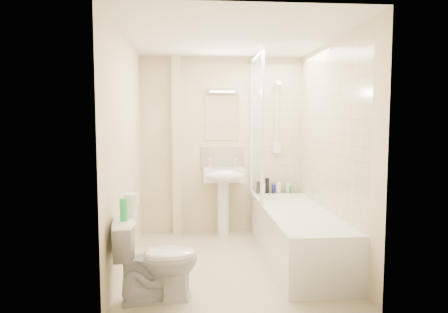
{
  "coord_description": "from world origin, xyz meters",
  "views": [
    {
      "loc": [
        -0.4,
        -4.21,
        1.53
      ],
      "look_at": [
        -0.06,
        0.2,
        1.14
      ],
      "focal_mm": 32.0,
      "sensor_mm": 36.0,
      "label": 1
    }
  ],
  "objects": [
    {
      "name": "bottle_blue",
      "position": [
        0.7,
        1.16,
        0.61
      ],
      "size": [
        0.05,
        0.05,
        0.12
      ],
      "primitive_type": "cylinder",
      "color": "navy",
      "rests_on": "bathtub"
    },
    {
      "name": "tile_back",
      "position": [
        0.75,
        1.24,
        1.42
      ],
      "size": [
        0.7,
        0.01,
        1.75
      ],
      "primitive_type": "cube",
      "color": "beige",
      "rests_on": "wall_back"
    },
    {
      "name": "toilet",
      "position": [
        -0.72,
        -0.85,
        0.36
      ],
      "size": [
        0.56,
        0.79,
        0.72
      ],
      "primitive_type": "imported",
      "rotation": [
        0.0,
        0.0,
        1.68
      ],
      "color": "white",
      "rests_on": "ground"
    },
    {
      "name": "pedestal_sink",
      "position": [
        0.0,
        1.01,
        0.73
      ],
      "size": [
        0.54,
        0.49,
        1.04
      ],
      "color": "white",
      "rests_on": "ground"
    },
    {
      "name": "pipe_boxing",
      "position": [
        -0.62,
        1.19,
        1.2
      ],
      "size": [
        0.12,
        0.12,
        2.4
      ],
      "primitive_type": "cube",
      "color": "beige",
      "rests_on": "ground"
    },
    {
      "name": "bottle_white_b",
      "position": [
        0.91,
        1.16,
        0.62
      ],
      "size": [
        0.06,
        0.06,
        0.14
      ],
      "primitive_type": "cylinder",
      "color": "silver",
      "rests_on": "bathtub"
    },
    {
      "name": "bottle_green",
      "position": [
        0.92,
        1.16,
        0.6
      ],
      "size": [
        0.06,
        0.06,
        0.1
      ],
      "primitive_type": "cylinder",
      "color": "green",
      "rests_on": "bathtub"
    },
    {
      "name": "splashback",
      "position": [
        0.0,
        1.24,
        1.03
      ],
      "size": [
        0.6,
        0.02,
        0.3
      ],
      "primitive_type": "cube",
      "color": "beige",
      "rests_on": "wall_back"
    },
    {
      "name": "bottle_black_a",
      "position": [
        0.49,
        1.16,
        0.63
      ],
      "size": [
        0.05,
        0.05,
        0.16
      ],
      "primitive_type": "cylinder",
      "color": "black",
      "rests_on": "bathtub"
    },
    {
      "name": "strip_light",
      "position": [
        0.0,
        1.22,
        1.95
      ],
      "size": [
        0.42,
        0.07,
        0.07
      ],
      "primitive_type": "cube",
      "color": "silver",
      "rests_on": "wall_back"
    },
    {
      "name": "toilet_roll_lower",
      "position": [
        -0.95,
        -0.76,
        0.77
      ],
      "size": [
        0.12,
        0.12,
        0.11
      ],
      "primitive_type": "cylinder",
      "color": "white",
      "rests_on": "toilet"
    },
    {
      "name": "shower_screen",
      "position": [
        0.4,
        0.8,
        1.45
      ],
      "size": [
        0.04,
        0.92,
        1.8
      ],
      "color": "white",
      "rests_on": "bathtub"
    },
    {
      "name": "shower_fixture",
      "position": [
        0.75,
        1.19,
        1.55
      ],
      "size": [
        0.1,
        0.16,
        0.99
      ],
      "color": "white",
      "rests_on": "wall_back"
    },
    {
      "name": "wall_back",
      "position": [
        0.0,
        1.25,
        1.2
      ],
      "size": [
        2.2,
        0.02,
        2.4
      ],
      "primitive_type": "cube",
      "color": "beige",
      "rests_on": "ground"
    },
    {
      "name": "bathtub",
      "position": [
        0.75,
        0.06,
        0.29
      ],
      "size": [
        0.7,
        2.1,
        0.55
      ],
      "color": "white",
      "rests_on": "ground"
    },
    {
      "name": "toilet_roll_upper",
      "position": [
        -0.93,
        -0.77,
        0.87
      ],
      "size": [
        0.12,
        0.12,
        0.09
      ],
      "primitive_type": "cylinder",
      "color": "white",
      "rests_on": "toilet_roll_lower"
    },
    {
      "name": "tile_right",
      "position": [
        1.09,
        0.06,
        1.42
      ],
      "size": [
        0.01,
        2.1,
        1.75
      ],
      "primitive_type": "cube",
      "color": "beige",
      "rests_on": "wall_right"
    },
    {
      "name": "wall_left",
      "position": [
        -1.1,
        0.0,
        1.2
      ],
      "size": [
        0.02,
        2.5,
        2.4
      ],
      "primitive_type": "cube",
      "color": "beige",
      "rests_on": "ground"
    },
    {
      "name": "mirror",
      "position": [
        0.0,
        1.24,
        1.58
      ],
      "size": [
        0.46,
        0.01,
        0.6
      ],
      "primitive_type": "cube",
      "color": "white",
      "rests_on": "wall_back"
    },
    {
      "name": "bottle_black_b",
      "position": [
        0.61,
        1.16,
        0.65
      ],
      "size": [
        0.05,
        0.05,
        0.21
      ],
      "primitive_type": "cylinder",
      "color": "black",
      "rests_on": "bathtub"
    },
    {
      "name": "green_bottle",
      "position": [
        -0.97,
        -0.93,
        0.81
      ],
      "size": [
        0.06,
        0.06,
        0.19
      ],
      "primitive_type": "cylinder",
      "color": "green",
      "rests_on": "toilet"
    },
    {
      "name": "floor",
      "position": [
        0.0,
        0.0,
        0.0
      ],
      "size": [
        2.5,
        2.5,
        0.0
      ],
      "primitive_type": "plane",
      "color": "beige",
      "rests_on": "ground"
    },
    {
      "name": "bottle_cream",
      "position": [
        0.77,
        1.16,
        0.63
      ],
      "size": [
        0.07,
        0.07,
        0.15
      ],
      "primitive_type": "cylinder",
      "color": "#FAE5C1",
      "rests_on": "bathtub"
    },
    {
      "name": "bottle_white_a",
      "position": [
        0.56,
        1.16,
        0.62
      ],
      "size": [
        0.05,
        0.05,
        0.13
      ],
      "primitive_type": "cylinder",
      "color": "white",
      "rests_on": "bathtub"
    },
    {
      "name": "wall_right",
      "position": [
        1.1,
        0.0,
        1.2
      ],
      "size": [
        0.02,
        2.5,
        2.4
      ],
      "primitive_type": "cube",
      "color": "beige",
      "rests_on": "ground"
    },
    {
      "name": "ceiling",
      "position": [
        0.0,
        0.0,
        2.4
      ],
      "size": [
        2.2,
        2.5,
        0.02
      ],
      "primitive_type": "cube",
      "color": "white",
      "rests_on": "wall_back"
    }
  ]
}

